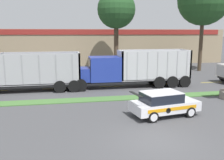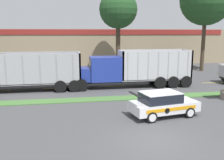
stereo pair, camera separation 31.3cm
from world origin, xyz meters
name	(u,v)px [view 2 (the right image)]	position (x,y,z in m)	size (l,w,h in m)	color
ground_plane	(154,141)	(0.00, 0.00, 0.00)	(600.00, 600.00, 0.00)	#474749
grass_verge	(121,98)	(0.00, 8.10, 0.03)	(120.00, 1.35, 0.06)	#477538
centre_line_3	(56,88)	(-5.30, 12.78, 0.00)	(2.40, 0.14, 0.01)	yellow
centre_line_4	(112,86)	(0.10, 12.78, 0.00)	(2.40, 0.14, 0.01)	yellow
centre_line_5	(164,84)	(5.50, 12.78, 0.00)	(2.40, 0.14, 0.01)	yellow
centre_line_6	(213,83)	(10.90, 12.78, 0.00)	(2.40, 0.14, 0.01)	yellow
dump_truck_mid	(122,71)	(1.01, 12.27, 1.60)	(11.62, 2.58, 3.63)	black
rally_car	(162,103)	(1.75, 3.54, 0.81)	(4.51, 2.58, 1.58)	white
store_building_backdrop	(99,46)	(1.52, 34.95, 2.87)	(42.76, 12.10, 5.74)	#9E896B
tree_behind_left	(118,6)	(2.80, 23.58, 8.77)	(5.20, 5.20, 12.22)	#473828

